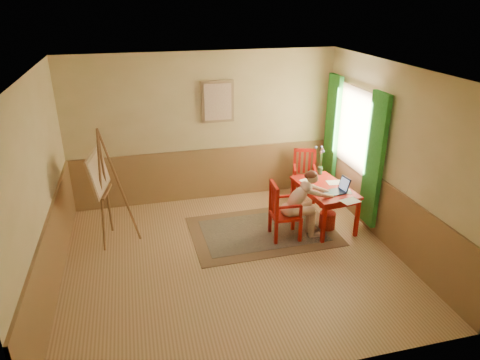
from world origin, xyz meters
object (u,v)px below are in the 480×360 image
object	(u,v)px
chair_left	(282,211)
figure	(302,201)
table	(324,191)
laptop	(337,189)
easel	(101,177)
chair_back	(304,175)

from	to	relation	value
chair_left	figure	xyz separation A→B (m)	(0.31, -0.02, 0.15)
figure	chair_left	bearing A→B (deg)	176.17
table	chair_left	distance (m)	0.89
laptop	easel	size ratio (longest dim) A/B	0.23
chair_left	figure	size ratio (longest dim) A/B	0.85
chair_back	figure	bearing A→B (deg)	-113.79
chair_left	figure	distance (m)	0.35
chair_back	laptop	bearing A→B (deg)	-88.94
chair_back	easel	bearing A→B (deg)	-168.96
chair_back	laptop	size ratio (longest dim) A/B	2.25
chair_back	figure	xyz separation A→B (m)	(-0.60, -1.36, 0.15)
table	figure	bearing A→B (deg)	-151.23
laptop	chair_left	bearing A→B (deg)	179.97
easel	chair_back	bearing A→B (deg)	11.04
table	easel	distance (m)	3.64
chair_left	laptop	world-z (taller)	chair_left
chair_left	easel	size ratio (longest dim) A/B	0.52
figure	laptop	world-z (taller)	figure
table	laptop	size ratio (longest dim) A/B	2.95
table	chair_left	world-z (taller)	chair_left
chair_back	figure	size ratio (longest dim) A/B	0.84
table	chair_back	world-z (taller)	chair_back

